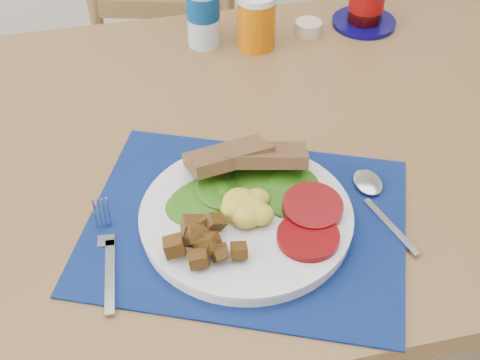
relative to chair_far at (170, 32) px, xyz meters
The scene contains 9 objects.
table 0.76m from the chair_far, 84.64° to the right, with size 1.40×0.90×0.75m.
chair_far is the anchor object (origin of this frame).
placemat 0.96m from the chair_far, 90.71° to the right, with size 0.47×0.36×0.00m, color black.
breakfast_plate 0.97m from the chair_far, 91.08° to the right, with size 0.31×0.31×0.07m.
fork 1.00m from the chair_far, 102.75° to the right, with size 0.03×0.19×0.00m.
spoon 0.98m from the chair_far, 78.28° to the right, with size 0.04×0.19×0.01m.
juice_glass 0.54m from the chair_far, 74.60° to the right, with size 0.08×0.08×0.11m, color #B75904.
ramekin 0.54m from the chair_far, 60.72° to the right, with size 0.06×0.06×0.03m, color beige.
jam_on_saucer 0.62m from the chair_far, 48.77° to the right, with size 0.14×0.14×0.12m.
Camera 1 is at (-0.24, -0.66, 1.47)m, focal length 50.00 mm.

